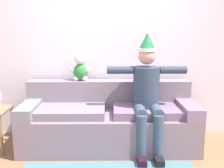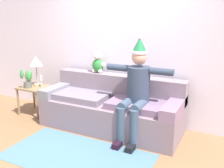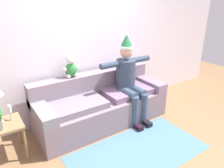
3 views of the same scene
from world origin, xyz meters
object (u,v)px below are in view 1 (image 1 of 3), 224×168
at_px(couch, 109,121).
at_px(teddy_bear, 80,69).
at_px(person_seated, 147,91).
at_px(candle_short, 0,98).

relative_size(couch, teddy_bear, 5.96).
xyz_separation_m(person_seated, teddy_bear, (-0.88, 0.42, 0.23)).
distance_m(person_seated, teddy_bear, 1.00).
bearing_deg(teddy_bear, candle_short, -163.72).
bearing_deg(candle_short, couch, 1.70).
relative_size(person_seated, teddy_bear, 4.03).
relative_size(person_seated, candle_short, 6.92).
bearing_deg(couch, candle_short, -178.30).
bearing_deg(teddy_bear, couch, -32.98).
height_order(teddy_bear, candle_short, teddy_bear).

